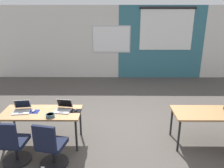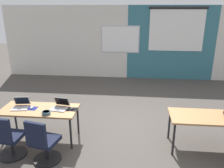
# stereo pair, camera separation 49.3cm
# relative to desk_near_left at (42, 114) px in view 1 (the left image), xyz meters

# --- Properties ---
(ground_plane) EXTENTS (24.00, 24.00, 0.00)m
(ground_plane) POSITION_rel_desk_near_left_xyz_m (1.75, 0.60, -0.66)
(ground_plane) COLOR #47423D
(back_wall_assembly) EXTENTS (10.00, 0.27, 2.80)m
(back_wall_assembly) POSITION_rel_desk_near_left_xyz_m (1.80, 4.80, 0.75)
(back_wall_assembly) COLOR silver
(back_wall_assembly) RESTS_ON ground
(desk_near_left) EXTENTS (1.60, 0.70, 0.72)m
(desk_near_left) POSITION_rel_desk_near_left_xyz_m (0.00, 0.00, 0.00)
(desk_near_left) COLOR #A37547
(desk_near_left) RESTS_ON ground
(desk_near_right) EXTENTS (1.60, 0.70, 0.72)m
(desk_near_right) POSITION_rel_desk_near_left_xyz_m (3.50, 0.00, 0.00)
(desk_near_right) COLOR #A37547
(desk_near_right) RESTS_ON ground
(laptop_near_left_end) EXTENTS (0.38, 0.37, 0.22)m
(laptop_near_left_end) POSITION_rel_desk_near_left_xyz_m (-0.41, 0.02, 0.11)
(laptop_near_left_end) COLOR #B7B7BC
(laptop_near_left_end) RESTS_ON desk_near_left
(mousepad_near_left_end) EXTENTS (0.22, 0.19, 0.00)m
(mousepad_near_left_end) POSITION_rel_desk_near_left_xyz_m (-0.16, -0.00, 0.06)
(mousepad_near_left_end) COLOR navy
(mousepad_near_left_end) RESTS_ON desk_near_left
(mouse_near_left_end) EXTENTS (0.06, 0.10, 0.03)m
(mouse_near_left_end) POSITION_rel_desk_near_left_xyz_m (-0.16, -0.00, 0.08)
(mouse_near_left_end) COLOR #B2B2B7
(mouse_near_left_end) RESTS_ON mousepad_near_left_end
(chair_near_left_end) EXTENTS (0.52, 0.55, 0.92)m
(chair_near_left_end) POSITION_rel_desk_near_left_xyz_m (-0.34, -0.70, -0.28)
(chair_near_left_end) COLOR black
(chair_near_left_end) RESTS_ON ground
(laptop_near_left_inner) EXTENTS (0.37, 0.37, 0.22)m
(laptop_near_left_inner) POSITION_rel_desk_near_left_xyz_m (0.43, 0.06, 0.11)
(laptop_near_left_inner) COLOR #9E9EA3
(laptop_near_left_inner) RESTS_ON desk_near_left
(mousepad_near_left_inner) EXTENTS (0.22, 0.19, 0.00)m
(mousepad_near_left_inner) POSITION_rel_desk_near_left_xyz_m (0.70, 0.04, 0.06)
(mousepad_near_left_inner) COLOR black
(mousepad_near_left_inner) RESTS_ON desk_near_left
(mouse_near_left_inner) EXTENTS (0.08, 0.11, 0.03)m
(mouse_near_left_inner) POSITION_rel_desk_near_left_xyz_m (0.70, 0.04, 0.08)
(mouse_near_left_inner) COLOR black
(mouse_near_left_inner) RESTS_ON mousepad_near_left_inner
(chair_near_left_inner) EXTENTS (0.52, 0.58, 0.92)m
(chair_near_left_inner) POSITION_rel_desk_near_left_xyz_m (0.36, -0.77, -0.28)
(chair_near_left_inner) COLOR black
(chair_near_left_inner) RESTS_ON ground
(snack_bowl) EXTENTS (0.18, 0.18, 0.06)m
(snack_bowl) POSITION_rel_desk_near_left_xyz_m (0.24, -0.23, 0.10)
(snack_bowl) COLOR #3D6070
(snack_bowl) RESTS_ON desk_near_left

